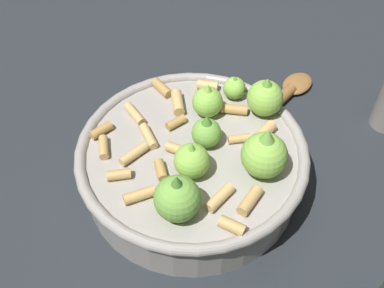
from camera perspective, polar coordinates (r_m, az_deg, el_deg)
ground_plane at (r=0.54m, az=-0.00°, el=-4.64°), size 2.40×2.40×0.00m
cooking_pan at (r=0.51m, az=0.39°, el=-2.10°), size 0.25×0.25×0.12m
wooden_spoon at (r=0.62m, az=9.71°, el=4.36°), size 0.15×0.19×0.02m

